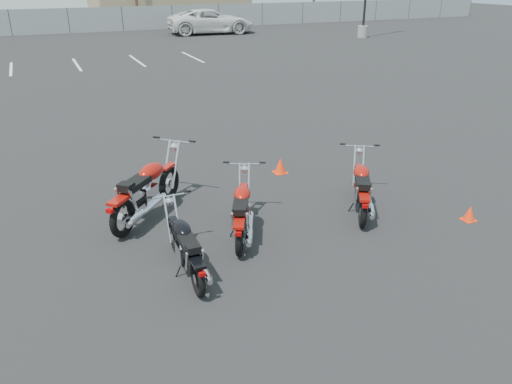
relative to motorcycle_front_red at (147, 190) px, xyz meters
name	(u,v)px	position (x,y,z in m)	size (l,w,h in m)	color
ground	(260,242)	(1.50, -1.73, -0.54)	(120.00, 120.00, 0.00)	black
motorcycle_front_red	(147,190)	(0.00, 0.00, 0.00)	(1.99, 2.07, 1.18)	black
motorcycle_second_black	(186,247)	(0.10, -2.12, -0.11)	(0.74, 1.92, 0.94)	black
motorcycle_third_red	(242,211)	(1.33, -1.37, -0.08)	(1.26, 1.98, 1.00)	black
motorcycle_rear_red	(361,188)	(3.77, -1.38, -0.08)	(1.42, 1.96, 1.02)	black
training_cone_near	(280,165)	(3.25, 1.00, -0.36)	(0.30, 0.30, 0.35)	#FF350D
training_cone_far	(470,213)	(5.38, -2.56, -0.40)	(0.24, 0.24, 0.28)	#FF350D
chainlink_fence	(68,21)	(1.50, 33.27, 0.36)	(80.06, 0.06, 1.80)	gray
parking_line_stripes	(45,67)	(-1.00, 18.27, -0.54)	(15.12, 4.00, 0.01)	silver
white_van	(210,14)	(11.17, 28.65, 0.85)	(7.31, 2.93, 2.78)	silver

